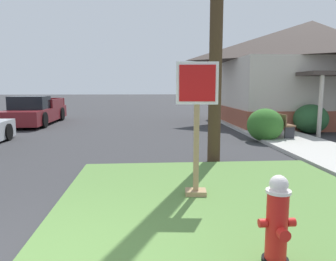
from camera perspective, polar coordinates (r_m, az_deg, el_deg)
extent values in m
cube|color=#567F3D|center=(5.40, 9.74, -12.70)|extent=(5.39, 5.20, 0.08)
cube|color=#B2AFA8|center=(11.27, 23.09, -2.26)|extent=(2.20, 19.78, 0.12)
cylinder|color=red|center=(3.54, 19.26, -16.14)|extent=(0.22, 0.22, 0.71)
cylinder|color=silver|center=(3.41, 19.54, -10.45)|extent=(0.25, 0.25, 0.03)
sphere|color=silver|center=(3.39, 19.60, -9.25)|extent=(0.19, 0.19, 0.19)
cube|color=silver|center=(3.37, 19.66, -8.11)|extent=(0.04, 0.04, 0.04)
cylinder|color=red|center=(3.47, 16.92, -15.89)|extent=(0.08, 0.09, 0.09)
cylinder|color=red|center=(3.59, 21.56, -15.32)|extent=(0.08, 0.09, 0.09)
cylinder|color=red|center=(3.42, 20.35, -17.40)|extent=(0.12, 0.09, 0.12)
cube|color=#A3845B|center=(5.30, 5.22, -0.22)|extent=(0.10, 0.10, 2.21)
cube|color=#A3845B|center=(5.56, 5.08, -11.14)|extent=(0.39, 0.31, 0.08)
cube|color=white|center=(5.20, 5.37, 8.61)|extent=(0.70, 0.08, 0.70)
cube|color=red|center=(5.19, 5.38, 8.61)|extent=(0.59, 0.07, 0.59)
cylinder|color=black|center=(6.63, -7.62, -9.00)|extent=(0.70, 0.70, 0.02)
cylinder|color=black|center=(12.74, -27.37, -0.26)|extent=(0.25, 0.63, 0.62)
sphere|color=white|center=(13.49, -27.54, 0.82)|extent=(0.14, 0.14, 0.14)
cube|color=maroon|center=(17.81, -23.05, 2.70)|extent=(1.98, 5.63, 0.68)
cube|color=black|center=(17.03, -23.97, 4.60)|extent=(1.69, 1.48, 0.68)
cube|color=maroon|center=(18.46, -19.56, 4.79)|extent=(0.14, 2.35, 0.44)
cube|color=maroon|center=(18.99, -24.82, 4.59)|extent=(0.14, 2.35, 0.44)
cube|color=maroon|center=(20.40, -20.77, 4.99)|extent=(1.71, 0.13, 0.44)
cylinder|color=black|center=(15.96, -21.83, 1.80)|extent=(0.27, 0.76, 0.76)
cylinder|color=black|center=(16.56, -27.72, 1.66)|extent=(0.27, 0.76, 0.76)
cylinder|color=black|center=(19.19, -18.97, 2.88)|extent=(0.27, 0.76, 0.76)
cylinder|color=black|center=(19.69, -24.00, 2.74)|extent=(0.27, 0.76, 0.76)
cube|color=brown|center=(12.54, 19.54, 1.21)|extent=(0.55, 1.78, 0.06)
cube|color=brown|center=(12.43, 18.86, 2.20)|extent=(0.20, 1.75, 0.38)
cube|color=#2D2D33|center=(11.88, 21.31, -0.37)|extent=(0.36, 0.09, 0.41)
cube|color=#2D2D33|center=(13.27, 17.86, 0.60)|extent=(0.36, 0.09, 0.41)
cube|color=brown|center=(18.57, 24.00, 2.69)|extent=(8.99, 7.03, 0.90)
cube|color=beige|center=(18.51, 24.29, 7.75)|extent=(8.81, 6.89, 2.39)
pyramid|color=#423833|center=(18.67, 24.69, 14.63)|extent=(9.44, 7.38, 2.09)
cylinder|color=beige|center=(13.39, 26.10, 4.14)|extent=(0.16, 0.16, 2.46)
ellipsoid|color=#2A5A30|center=(14.36, 24.64, 1.94)|extent=(1.39, 1.39, 1.22)
ellipsoid|color=#316826|center=(11.65, 17.31, 0.97)|extent=(1.26, 1.26, 1.18)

